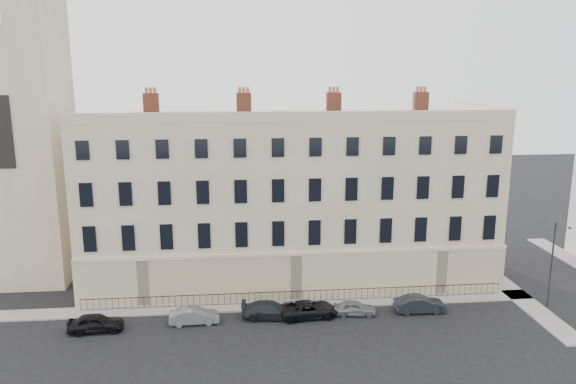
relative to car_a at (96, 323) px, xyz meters
The scene contains 13 objects.
ground 21.53m from the car_a, ahead, with size 160.00×160.00×0.00m, color black.
terrace 19.78m from the car_a, 33.47° to the left, with size 36.22×12.22×17.00m.
church_tower 23.38m from the car_a, 124.86° to the left, with size 8.00×8.13×44.00m.
pavement_terrace 11.93m from the car_a, 15.95° to the left, with size 48.00×2.00×0.12m, color gray.
pavement_east_return 35.03m from the car_a, 10.32° to the left, with size 2.00×24.00×0.12m, color gray.
railings 15.89m from the car_a, 13.37° to the left, with size 35.00×0.04×0.96m.
car_a is the anchor object (origin of this frame).
car_b 7.22m from the car_a, ahead, with size 1.32×3.77×1.24m, color slate.
car_c 13.10m from the car_a, ahead, with size 1.84×4.52×1.31m, color black.
car_d 16.10m from the car_a, ahead, with size 2.13×4.63×1.29m, color black.
car_e 19.76m from the car_a, ahead, with size 1.36×3.37×1.15m, color slate.
car_f 25.07m from the car_a, ahead, with size 1.42×4.07×1.34m, color black.
streetlamp 36.04m from the car_a, ahead, with size 0.64×1.50×7.19m.
Camera 1 is at (-11.06, -37.92, 19.29)m, focal length 35.00 mm.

